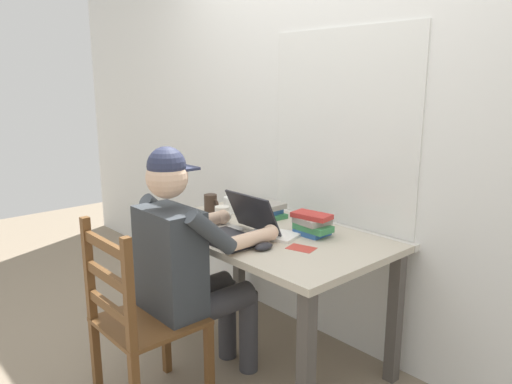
{
  "coord_description": "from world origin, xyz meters",
  "views": [
    {
      "loc": [
        1.8,
        -1.68,
        1.5
      ],
      "look_at": [
        -0.01,
        -0.05,
        0.95
      ],
      "focal_mm": 34.0,
      "sensor_mm": 36.0,
      "label": 1
    }
  ],
  "objects_px": {
    "computer_mouse": "(264,246)",
    "coffee_mug_dark": "(211,203)",
    "book_stack_main": "(312,224)",
    "coffee_mug_white": "(222,215)",
    "landscape_photo_print": "(301,248)",
    "desk": "(264,249)",
    "wooden_chair": "(139,321)",
    "laptop": "(238,228)",
    "seated_person": "(189,260)",
    "coffee_mug_spare": "(230,205)",
    "book_stack_side": "(269,210)"
  },
  "relations": [
    {
      "from": "wooden_chair",
      "to": "laptop",
      "type": "relative_size",
      "value": 2.8
    },
    {
      "from": "wooden_chair",
      "to": "coffee_mug_dark",
      "type": "distance_m",
      "value": 0.97
    },
    {
      "from": "laptop",
      "to": "book_stack_main",
      "type": "relative_size",
      "value": 1.52
    },
    {
      "from": "coffee_mug_white",
      "to": "book_stack_main",
      "type": "xyz_separation_m",
      "value": [
        0.48,
        0.21,
        0.01
      ]
    },
    {
      "from": "seated_person",
      "to": "laptop",
      "type": "bearing_deg",
      "value": 83.99
    },
    {
      "from": "computer_mouse",
      "to": "landscape_photo_print",
      "type": "xyz_separation_m",
      "value": [
        0.1,
        0.15,
        -0.02
      ]
    },
    {
      "from": "desk",
      "to": "coffee_mug_spare",
      "type": "bearing_deg",
      "value": 166.62
    },
    {
      "from": "coffee_mug_spare",
      "to": "computer_mouse",
      "type": "bearing_deg",
      "value": -25.67
    },
    {
      "from": "coffee_mug_white",
      "to": "coffee_mug_dark",
      "type": "height_order",
      "value": "coffee_mug_dark"
    },
    {
      "from": "computer_mouse",
      "to": "book_stack_side",
      "type": "distance_m",
      "value": 0.57
    },
    {
      "from": "laptop",
      "to": "coffee_mug_dark",
      "type": "distance_m",
      "value": 0.55
    },
    {
      "from": "coffee_mug_dark",
      "to": "book_stack_main",
      "type": "bearing_deg",
      "value": 8.39
    },
    {
      "from": "desk",
      "to": "seated_person",
      "type": "xyz_separation_m",
      "value": [
        -0.04,
        -0.46,
        0.04
      ]
    },
    {
      "from": "coffee_mug_dark",
      "to": "book_stack_main",
      "type": "xyz_separation_m",
      "value": [
        0.73,
        0.11,
        0.01
      ]
    },
    {
      "from": "landscape_photo_print",
      "to": "desk",
      "type": "bearing_deg",
      "value": 154.18
    },
    {
      "from": "wooden_chair",
      "to": "coffee_mug_white",
      "type": "relative_size",
      "value": 7.71
    },
    {
      "from": "seated_person",
      "to": "book_stack_main",
      "type": "bearing_deg",
      "value": 67.42
    },
    {
      "from": "coffee_mug_dark",
      "to": "coffee_mug_spare",
      "type": "distance_m",
      "value": 0.13
    },
    {
      "from": "desk",
      "to": "coffee_mug_white",
      "type": "relative_size",
      "value": 11.02
    },
    {
      "from": "wooden_chair",
      "to": "coffee_mug_dark",
      "type": "bearing_deg",
      "value": 122.03
    },
    {
      "from": "coffee_mug_white",
      "to": "laptop",
      "type": "bearing_deg",
      "value": -21.47
    },
    {
      "from": "coffee_mug_white",
      "to": "coffee_mug_spare",
      "type": "relative_size",
      "value": 1.07
    },
    {
      "from": "seated_person",
      "to": "landscape_photo_print",
      "type": "xyz_separation_m",
      "value": [
        0.35,
        0.4,
        0.06
      ]
    },
    {
      "from": "coffee_mug_dark",
      "to": "landscape_photo_print",
      "type": "height_order",
      "value": "coffee_mug_dark"
    },
    {
      "from": "seated_person",
      "to": "coffee_mug_white",
      "type": "relative_size",
      "value": 10.25
    },
    {
      "from": "desk",
      "to": "laptop",
      "type": "relative_size",
      "value": 4.0
    },
    {
      "from": "computer_mouse",
      "to": "coffee_mug_dark",
      "type": "xyz_separation_m",
      "value": [
        -0.73,
        0.24,
        0.04
      ]
    },
    {
      "from": "seated_person",
      "to": "coffee_mug_white",
      "type": "height_order",
      "value": "seated_person"
    },
    {
      "from": "desk",
      "to": "wooden_chair",
      "type": "xyz_separation_m",
      "value": [
        -0.04,
        -0.74,
        -0.18
      ]
    },
    {
      "from": "wooden_chair",
      "to": "coffee_mug_spare",
      "type": "relative_size",
      "value": 8.23
    },
    {
      "from": "coffee_mug_spare",
      "to": "seated_person",
      "type": "bearing_deg",
      "value": -56.06
    },
    {
      "from": "book_stack_main",
      "to": "book_stack_side",
      "type": "xyz_separation_m",
      "value": [
        -0.4,
        0.06,
        -0.01
      ]
    },
    {
      "from": "desk",
      "to": "wooden_chair",
      "type": "bearing_deg",
      "value": -92.94
    },
    {
      "from": "seated_person",
      "to": "laptop",
      "type": "height_order",
      "value": "seated_person"
    },
    {
      "from": "computer_mouse",
      "to": "book_stack_side",
      "type": "relative_size",
      "value": 0.55
    },
    {
      "from": "desk",
      "to": "seated_person",
      "type": "bearing_deg",
      "value": -94.74
    },
    {
      "from": "laptop",
      "to": "coffee_mug_spare",
      "type": "relative_size",
      "value": 2.94
    },
    {
      "from": "coffee_mug_dark",
      "to": "book_stack_side",
      "type": "bearing_deg",
      "value": 27.22
    },
    {
      "from": "seated_person",
      "to": "book_stack_side",
      "type": "distance_m",
      "value": 0.69
    },
    {
      "from": "wooden_chair",
      "to": "coffee_mug_spare",
      "type": "bearing_deg",
      "value": 114.09
    },
    {
      "from": "desk",
      "to": "coffee_mug_dark",
      "type": "distance_m",
      "value": 0.54
    },
    {
      "from": "coffee_mug_white",
      "to": "coffee_mug_dark",
      "type": "xyz_separation_m",
      "value": [
        -0.25,
        0.11,
        0.0
      ]
    },
    {
      "from": "book_stack_main",
      "to": "laptop",
      "type": "bearing_deg",
      "value": -124.7
    },
    {
      "from": "book_stack_main",
      "to": "computer_mouse",
      "type": "bearing_deg",
      "value": -89.76
    },
    {
      "from": "landscape_photo_print",
      "to": "book_stack_main",
      "type": "bearing_deg",
      "value": 102.33
    },
    {
      "from": "coffee_mug_white",
      "to": "landscape_photo_print",
      "type": "distance_m",
      "value": 0.59
    },
    {
      "from": "computer_mouse",
      "to": "coffee_mug_white",
      "type": "height_order",
      "value": "coffee_mug_white"
    },
    {
      "from": "laptop",
      "to": "book_stack_side",
      "type": "distance_m",
      "value": 0.42
    },
    {
      "from": "coffee_mug_dark",
      "to": "book_stack_side",
      "type": "distance_m",
      "value": 0.38
    },
    {
      "from": "wooden_chair",
      "to": "coffee_mug_white",
      "type": "xyz_separation_m",
      "value": [
        -0.23,
        0.66,
        0.33
      ]
    }
  ]
}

